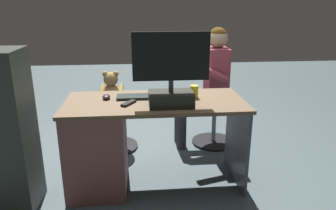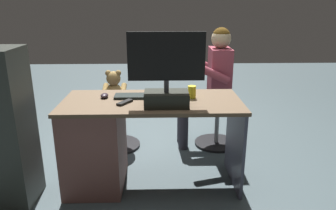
{
  "view_description": "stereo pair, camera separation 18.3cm",
  "coord_description": "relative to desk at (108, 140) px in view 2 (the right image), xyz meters",
  "views": [
    {
      "loc": [
        0.12,
        2.78,
        1.44
      ],
      "look_at": [
        -0.14,
        0.04,
        0.56
      ],
      "focal_mm": 34.37,
      "sensor_mm": 36.0,
      "label": 1
    },
    {
      "loc": [
        -0.06,
        2.79,
        1.44
      ],
      "look_at": [
        -0.14,
        0.04,
        0.56
      ],
      "focal_mm": 34.37,
      "sensor_mm": 36.0,
      "label": 2
    }
  ],
  "objects": [
    {
      "name": "visitor_chair",
      "position": [
        -1.02,
        -0.73,
        -0.1
      ],
      "size": [
        0.45,
        0.45,
        0.48
      ],
      "color": "black",
      "rests_on": "ground_plane"
    },
    {
      "name": "computer_mouse",
      "position": [
        0.02,
        -0.08,
        0.35
      ],
      "size": [
        0.06,
        0.1,
        0.04
      ],
      "primitive_type": "ellipsoid",
      "color": "#2A2027",
      "rests_on": "desk"
    },
    {
      "name": "office_chair_teddy",
      "position": [
        0.03,
        -0.71,
        -0.11
      ],
      "size": [
        0.48,
        0.48,
        0.48
      ],
      "color": "black",
      "rests_on": "ground_plane"
    },
    {
      "name": "monitor",
      "position": [
        -0.47,
        0.13,
        0.51
      ],
      "size": [
        0.55,
        0.22,
        0.53
      ],
      "color": "black",
      "rests_on": "desk"
    },
    {
      "name": "ground_plane",
      "position": [
        -0.36,
        -0.4,
        -0.38
      ],
      "size": [
        10.0,
        10.0,
        0.0
      ],
      "primitive_type": "plane",
      "color": "#404F54"
    },
    {
      "name": "teddy_bear",
      "position": [
        0.03,
        -0.72,
        0.24
      ],
      "size": [
        0.24,
        0.24,
        0.33
      ],
      "color": "olive",
      "rests_on": "office_chair_teddy"
    },
    {
      "name": "person",
      "position": [
        -0.94,
        -0.73,
        0.33
      ],
      "size": [
        0.51,
        0.48,
        1.21
      ],
      "color": "#983E4D",
      "rests_on": "ground_plane"
    },
    {
      "name": "cup",
      "position": [
        -0.68,
        -0.06,
        0.38
      ],
      "size": [
        0.06,
        0.06,
        0.1
      ],
      "primitive_type": "cylinder",
      "color": "yellow",
      "rests_on": "desk"
    },
    {
      "name": "desk",
      "position": [
        0.0,
        0.0,
        0.0
      ],
      "size": [
        1.39,
        0.64,
        0.72
      ],
      "color": "brown",
      "rests_on": "ground_plane"
    },
    {
      "name": "keyboard",
      "position": [
        -0.27,
        -0.09,
        0.34
      ],
      "size": [
        0.42,
        0.14,
        0.02
      ],
      "primitive_type": "cube",
      "color": "black",
      "rests_on": "desk"
    },
    {
      "name": "tv_remote",
      "position": [
        -0.16,
        0.08,
        0.34
      ],
      "size": [
        0.12,
        0.15,
        0.02
      ],
      "primitive_type": "cube",
      "rotation": [
        0.0,
        0.0,
        -0.55
      ],
      "color": "black",
      "rests_on": "desk"
    }
  ]
}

